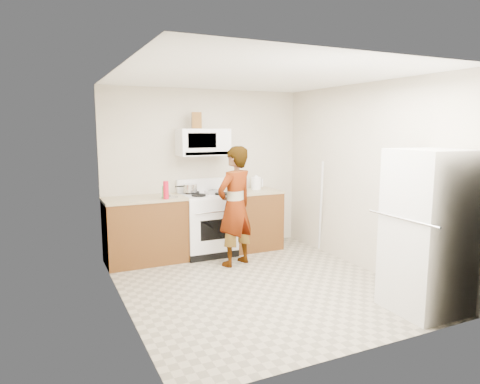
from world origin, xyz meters
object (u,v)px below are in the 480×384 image
person (235,206)px  saucepan (190,188)px  gas_range (207,223)px  kettle (256,183)px  microwave (203,142)px  fridge (428,231)px

person → saucepan: person is taller
person → gas_range: bearing=-96.4°
gas_range → kettle: size_ratio=5.83×
saucepan → microwave: bearing=0.3°
person → saucepan: (-0.39, 0.78, 0.18)m
saucepan → fridge: bearing=-62.4°
gas_range → fridge: fridge is taller
person → saucepan: 0.89m
person → kettle: 1.05m
microwave → saucepan: (-0.22, -0.00, -0.69)m
gas_range → person: 0.76m
gas_range → saucepan: (-0.22, 0.13, 0.53)m
microwave → saucepan: microwave is taller
gas_range → kettle: gas_range is taller
microwave → person: bearing=-77.6°
microwave → person: microwave is taller
gas_range → person: person is taller
fridge → saucepan: (-1.57, 3.01, 0.16)m
fridge → kettle: fridge is taller
microwave → kettle: (0.88, -0.03, -0.67)m
microwave → saucepan: 0.72m
microwave → person: (0.17, -0.78, -0.87)m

